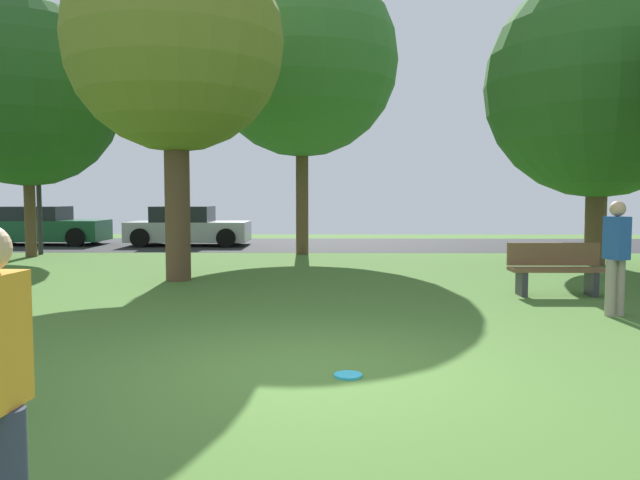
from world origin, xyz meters
TOP-DOWN VIEW (x-y plane):
  - ground_plane at (0.00, 0.00)m, footprint 44.00×44.00m
  - road_strip at (0.00, 16.00)m, footprint 44.00×6.40m
  - oak_tree_left at (-2.94, 6.63)m, footprint 4.36×4.36m
  - birch_tree_lone at (6.77, 9.64)m, footprint 5.55×5.55m
  - oak_tree_right at (-8.30, 11.47)m, footprint 5.20×5.20m
  - oak_tree_center at (-0.66, 12.44)m, footprint 5.60×5.60m
  - person_walking at (4.24, 2.94)m, footprint 0.31×0.37m
  - frisbee_disc at (0.33, -0.15)m, footprint 0.27×0.27m
  - parked_car_green at (-10.09, 15.85)m, footprint 4.47×1.94m
  - parked_car_silver at (-4.80, 15.64)m, footprint 4.12×2.06m
  - park_bench at (4.07, 4.83)m, footprint 1.60×0.45m
  - street_lamp_post at (-8.37, 12.20)m, footprint 0.14×0.14m

SIDE VIEW (x-z plane):
  - ground_plane at x=0.00m, z-range 0.00..0.00m
  - road_strip at x=0.00m, z-range 0.00..0.01m
  - frisbee_disc at x=0.33m, z-range 0.00..0.03m
  - park_bench at x=4.07m, z-range 0.01..0.91m
  - parked_car_silver at x=-4.80m, z-range -0.06..1.31m
  - parked_car_green at x=-10.09m, z-range -0.05..1.30m
  - person_walking at x=4.24m, z-range 0.08..1.73m
  - street_lamp_post at x=-8.37m, z-range 0.00..4.50m
  - birch_tree_lone at x=6.77m, z-range 0.82..8.04m
  - oak_tree_right at x=-8.30m, z-range 0.99..8.17m
  - oak_tree_left at x=-2.94m, z-range 1.27..8.22m
  - oak_tree_center at x=-0.66m, z-range 1.42..9.88m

